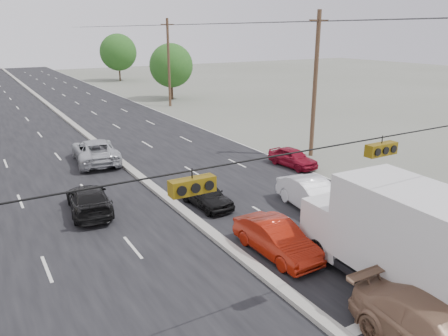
{
  "coord_description": "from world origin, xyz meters",
  "views": [
    {
      "loc": [
        -8.45,
        -8.04,
        8.68
      ],
      "look_at": [
        1.98,
        9.6,
        2.2
      ],
      "focal_mm": 35.0,
      "sensor_mm": 36.0,
      "label": 1
    }
  ],
  "objects_px": {
    "red_sedan": "(276,239)",
    "oncoming_near": "(89,200)",
    "queue_car_a": "(206,195)",
    "oncoming_far": "(95,151)",
    "utility_pole_right_b": "(315,84)",
    "box_truck": "(399,237)",
    "utility_pole_right_c": "(169,62)",
    "tree_right_mid": "(171,65)",
    "tree_right_far": "(118,52)",
    "queue_car_e": "(293,158)",
    "queue_car_b": "(313,196)",
    "tan_sedan": "(439,336)"
  },
  "relations": [
    {
      "from": "red_sedan",
      "to": "queue_car_e",
      "type": "height_order",
      "value": "red_sedan"
    },
    {
      "from": "tan_sedan",
      "to": "queue_car_b",
      "type": "bearing_deg",
      "value": 68.2
    },
    {
      "from": "tree_right_mid",
      "to": "tree_right_far",
      "type": "xyz_separation_m",
      "value": [
        1.0,
        25.0,
        0.62
      ]
    },
    {
      "from": "utility_pole_right_b",
      "to": "queue_car_a",
      "type": "distance_m",
      "value": 12.81
    },
    {
      "from": "utility_pole_right_b",
      "to": "oncoming_near",
      "type": "xyz_separation_m",
      "value": [
        -16.49,
        -2.35,
        -4.43
      ]
    },
    {
      "from": "tree_right_far",
      "to": "box_truck",
      "type": "xyz_separation_m",
      "value": [
        -12.51,
        -69.53,
        -2.99
      ]
    },
    {
      "from": "utility_pole_right_c",
      "to": "red_sedan",
      "type": "bearing_deg",
      "value": -107.36
    },
    {
      "from": "utility_pole_right_c",
      "to": "red_sedan",
      "type": "height_order",
      "value": "utility_pole_right_c"
    },
    {
      "from": "queue_car_e",
      "to": "tan_sedan",
      "type": "bearing_deg",
      "value": -122.69
    },
    {
      "from": "utility_pole_right_c",
      "to": "utility_pole_right_b",
      "type": "bearing_deg",
      "value": -90.0
    },
    {
      "from": "utility_pole_right_c",
      "to": "queue_car_e",
      "type": "bearing_deg",
      "value": -96.25
    },
    {
      "from": "queue_car_b",
      "to": "tree_right_mid",
      "type": "bearing_deg",
      "value": 83.88
    },
    {
      "from": "utility_pole_right_b",
      "to": "red_sedan",
      "type": "distance_m",
      "value": 15.91
    },
    {
      "from": "queue_car_b",
      "to": "oncoming_near",
      "type": "xyz_separation_m",
      "value": [
        -9.76,
        5.4,
        -0.1
      ]
    },
    {
      "from": "queue_car_b",
      "to": "oncoming_near",
      "type": "distance_m",
      "value": 11.15
    },
    {
      "from": "red_sedan",
      "to": "oncoming_far",
      "type": "relative_size",
      "value": 0.73
    },
    {
      "from": "red_sedan",
      "to": "queue_car_a",
      "type": "height_order",
      "value": "red_sedan"
    },
    {
      "from": "tree_right_mid",
      "to": "oncoming_near",
      "type": "height_order",
      "value": "tree_right_mid"
    },
    {
      "from": "red_sedan",
      "to": "queue_car_b",
      "type": "xyz_separation_m",
      "value": [
        4.37,
        2.76,
        0.07
      ]
    },
    {
      "from": "tan_sedan",
      "to": "queue_car_b",
      "type": "xyz_separation_m",
      "value": [
        4.17,
        9.76,
        -0.0
      ]
    },
    {
      "from": "queue_car_b",
      "to": "queue_car_e",
      "type": "xyz_separation_m",
      "value": [
        3.83,
        6.27,
        -0.15
      ]
    },
    {
      "from": "tree_right_far",
      "to": "tan_sedan",
      "type": "distance_m",
      "value": 74.04
    },
    {
      "from": "box_truck",
      "to": "red_sedan",
      "type": "distance_m",
      "value": 4.71
    },
    {
      "from": "box_truck",
      "to": "queue_car_b",
      "type": "xyz_separation_m",
      "value": [
        2.28,
        6.79,
        -1.2
      ]
    },
    {
      "from": "queue_car_a",
      "to": "oncoming_far",
      "type": "height_order",
      "value": "oncoming_far"
    },
    {
      "from": "queue_car_a",
      "to": "queue_car_e",
      "type": "relative_size",
      "value": 1.0
    },
    {
      "from": "utility_pole_right_c",
      "to": "queue_car_b",
      "type": "relative_size",
      "value": 2.13
    },
    {
      "from": "queue_car_e",
      "to": "utility_pole_right_c",
      "type": "bearing_deg",
      "value": 77.57
    },
    {
      "from": "tan_sedan",
      "to": "queue_car_e",
      "type": "relative_size",
      "value": 1.46
    },
    {
      "from": "utility_pole_right_b",
      "to": "box_truck",
      "type": "bearing_deg",
      "value": -121.8
    },
    {
      "from": "red_sedan",
      "to": "oncoming_near",
      "type": "bearing_deg",
      "value": 122.31
    },
    {
      "from": "utility_pole_right_c",
      "to": "red_sedan",
      "type": "xyz_separation_m",
      "value": [
        -11.1,
        -35.5,
        -4.41
      ]
    },
    {
      "from": "tan_sedan",
      "to": "queue_car_a",
      "type": "height_order",
      "value": "tan_sedan"
    },
    {
      "from": "queue_car_e",
      "to": "tree_right_far",
      "type": "bearing_deg",
      "value": 77.35
    },
    {
      "from": "red_sedan",
      "to": "oncoming_far",
      "type": "distance_m",
      "value": 16.89
    },
    {
      "from": "queue_car_b",
      "to": "utility_pole_right_c",
      "type": "bearing_deg",
      "value": 86.01
    },
    {
      "from": "box_truck",
      "to": "oncoming_far",
      "type": "bearing_deg",
      "value": 106.38
    },
    {
      "from": "queue_car_a",
      "to": "oncoming_far",
      "type": "bearing_deg",
      "value": 100.91
    },
    {
      "from": "tree_right_far",
      "to": "red_sedan",
      "type": "xyz_separation_m",
      "value": [
        -14.6,
        -65.5,
        -4.26
      ]
    },
    {
      "from": "tree_right_far",
      "to": "oncoming_far",
      "type": "bearing_deg",
      "value": -109.61
    },
    {
      "from": "tan_sedan",
      "to": "queue_car_a",
      "type": "distance_m",
      "value": 12.95
    },
    {
      "from": "queue_car_a",
      "to": "oncoming_near",
      "type": "height_order",
      "value": "oncoming_near"
    },
    {
      "from": "box_truck",
      "to": "queue_car_e",
      "type": "distance_m",
      "value": 14.48
    },
    {
      "from": "box_truck",
      "to": "tan_sedan",
      "type": "xyz_separation_m",
      "value": [
        -1.89,
        -2.98,
        -1.2
      ]
    },
    {
      "from": "tree_right_far",
      "to": "box_truck",
      "type": "relative_size",
      "value": 1.06
    },
    {
      "from": "tree_right_mid",
      "to": "tree_right_far",
      "type": "height_order",
      "value": "tree_right_far"
    },
    {
      "from": "tree_right_mid",
      "to": "queue_car_e",
      "type": "relative_size",
      "value": 1.95
    },
    {
      "from": "red_sedan",
      "to": "oncoming_near",
      "type": "distance_m",
      "value": 9.77
    },
    {
      "from": "utility_pole_right_b",
      "to": "box_truck",
      "type": "distance_m",
      "value": 17.38
    },
    {
      "from": "tree_right_mid",
      "to": "oncoming_near",
      "type": "relative_size",
      "value": 1.54
    }
  ]
}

